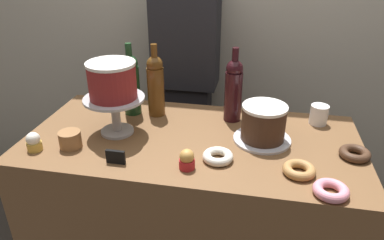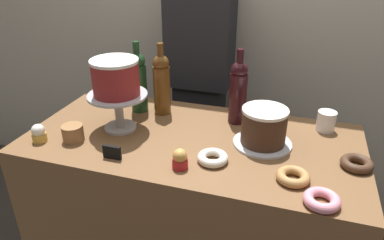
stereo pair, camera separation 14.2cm
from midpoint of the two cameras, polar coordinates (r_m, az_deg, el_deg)
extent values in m
cube|color=brown|center=(1.72, -2.46, -15.84)|extent=(1.34, 0.66, 0.89)
cylinder|color=#B2B2B7|center=(1.54, -14.30, -1.76)|extent=(0.13, 0.13, 0.01)
cylinder|color=#B2B2B7|center=(1.51, -14.61, 0.70)|extent=(0.04, 0.04, 0.14)
cylinder|color=#B2B2B7|center=(1.48, -14.93, 3.24)|extent=(0.24, 0.24, 0.01)
cylinder|color=maroon|center=(1.46, -15.26, 5.81)|extent=(0.19, 0.19, 0.13)
cylinder|color=white|center=(1.43, -15.60, 8.51)|extent=(0.19, 0.19, 0.01)
cylinder|color=silver|center=(1.45, 8.25, -3.09)|extent=(0.23, 0.23, 0.01)
cylinder|color=#3D2619|center=(1.42, 8.43, -0.64)|extent=(0.17, 0.17, 0.13)
cylinder|color=white|center=(1.39, 8.62, 1.95)|extent=(0.17, 0.17, 0.01)
cylinder|color=#5B3814|center=(1.63, -8.23, 4.39)|extent=(0.08, 0.08, 0.22)
sphere|color=#5B3814|center=(1.58, -8.52, 8.65)|extent=(0.07, 0.07, 0.07)
cylinder|color=#5B3814|center=(1.57, -8.65, 10.41)|extent=(0.03, 0.03, 0.08)
cylinder|color=#193D1E|center=(1.66, -11.95, 4.53)|extent=(0.08, 0.08, 0.22)
sphere|color=#193D1E|center=(1.62, -12.37, 8.70)|extent=(0.07, 0.07, 0.07)
cylinder|color=#193D1E|center=(1.60, -12.55, 10.43)|extent=(0.03, 0.03, 0.08)
cylinder|color=black|center=(1.56, 3.93, 3.66)|extent=(0.08, 0.08, 0.22)
sphere|color=black|center=(1.52, 4.08, 8.08)|extent=(0.07, 0.07, 0.07)
cylinder|color=black|center=(1.50, 4.14, 9.92)|extent=(0.03, 0.03, 0.08)
cylinder|color=gold|center=(1.52, -26.10, -3.80)|extent=(0.06, 0.06, 0.03)
sphere|color=white|center=(1.51, -26.34, -2.77)|extent=(0.05, 0.05, 0.05)
cylinder|color=red|center=(1.27, -4.04, -7.04)|extent=(0.06, 0.06, 0.03)
sphere|color=#CC9347|center=(1.25, -4.09, -5.84)|extent=(0.05, 0.05, 0.05)
torus|color=silver|center=(1.31, 1.00, -5.87)|extent=(0.11, 0.11, 0.03)
torus|color=#472D1E|center=(1.43, 21.77, -5.01)|extent=(0.11, 0.11, 0.03)
torus|color=pink|center=(1.20, 17.93, -10.66)|extent=(0.11, 0.11, 0.03)
torus|color=#B27F47|center=(1.27, 13.50, -7.77)|extent=(0.11, 0.11, 0.03)
cylinder|color=olive|center=(1.49, -21.16, -3.89)|extent=(0.08, 0.08, 0.01)
cylinder|color=olive|center=(1.49, -21.23, -3.53)|extent=(0.08, 0.08, 0.01)
cylinder|color=olive|center=(1.48, -21.30, -3.16)|extent=(0.08, 0.08, 0.01)
cylinder|color=olive|center=(1.48, -21.37, -2.79)|extent=(0.08, 0.08, 0.01)
cylinder|color=olive|center=(1.47, -21.44, -2.41)|extent=(0.08, 0.08, 0.01)
cylinder|color=olive|center=(1.47, -21.51, -2.04)|extent=(0.08, 0.08, 0.01)
cube|color=black|center=(1.33, -15.02, -5.75)|extent=(0.07, 0.01, 0.05)
cylinder|color=white|center=(1.62, 17.08, 0.75)|extent=(0.08, 0.08, 0.08)
cube|color=black|center=(2.31, -2.61, -4.23)|extent=(0.28, 0.18, 0.85)
cube|color=#232328|center=(2.04, -3.02, 12.92)|extent=(0.36, 0.22, 0.55)
camera|label=1|loc=(0.07, -92.86, -1.43)|focal=33.77mm
camera|label=2|loc=(0.07, 87.14, 1.43)|focal=33.77mm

